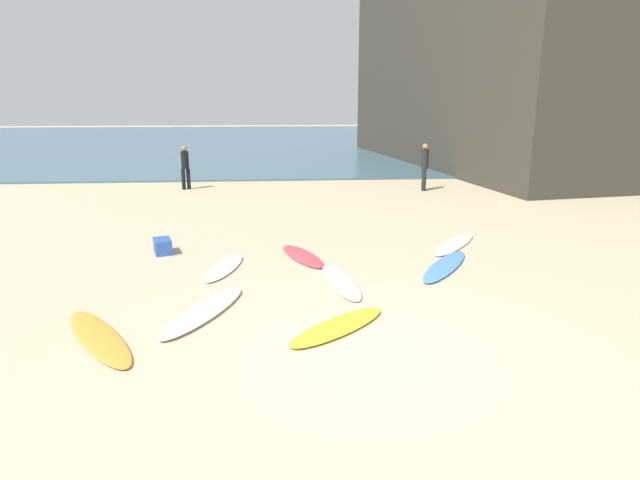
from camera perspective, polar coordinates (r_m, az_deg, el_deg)
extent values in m
plane|color=#C6B28E|center=(7.61, 5.30, -12.00)|extent=(120.00, 120.00, 0.00)
cube|color=#426675|center=(42.73, -2.96, 10.22)|extent=(120.00, 40.00, 0.08)
ellipsoid|color=beige|center=(13.33, 13.79, -0.38)|extent=(1.80, 2.23, 0.06)
ellipsoid|color=#D24452|center=(11.98, -1.82, -1.66)|extent=(1.16, 2.00, 0.06)
ellipsoid|color=beige|center=(9.15, -11.95, -7.21)|extent=(1.48, 2.41, 0.09)
ellipsoid|color=white|center=(11.37, -9.91, -2.79)|extent=(0.95, 2.00, 0.07)
ellipsoid|color=silver|center=(10.38, 2.17, -4.30)|extent=(0.81, 2.23, 0.06)
ellipsoid|color=yellow|center=(8.41, 1.88, -8.94)|extent=(1.84, 1.76, 0.08)
ellipsoid|color=#5497D9|center=(11.56, 12.84, -2.63)|extent=(1.76, 2.34, 0.07)
ellipsoid|color=#F89935|center=(8.68, -21.95, -9.33)|extent=(1.73, 2.31, 0.07)
cylinder|color=black|center=(21.32, -13.47, 6.19)|extent=(0.14, 0.14, 0.77)
cylinder|color=black|center=(21.25, -13.98, 6.13)|extent=(0.14, 0.14, 0.77)
cylinder|color=black|center=(21.19, -13.84, 8.06)|extent=(0.38, 0.38, 0.65)
sphere|color=#9E7051|center=(21.15, -13.91, 9.21)|extent=(0.21, 0.21, 0.21)
cylinder|color=black|center=(20.89, 10.69, 6.23)|extent=(0.14, 0.14, 0.82)
cylinder|color=black|center=(20.69, 10.76, 6.15)|extent=(0.14, 0.14, 0.82)
cylinder|color=black|center=(20.69, 10.82, 8.24)|extent=(0.32, 0.32, 0.68)
sphere|color=#9E7051|center=(20.65, 10.88, 9.49)|extent=(0.22, 0.22, 0.22)
cube|color=#2D56B2|center=(12.75, -16.00, -0.61)|extent=(0.51, 0.65, 0.33)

